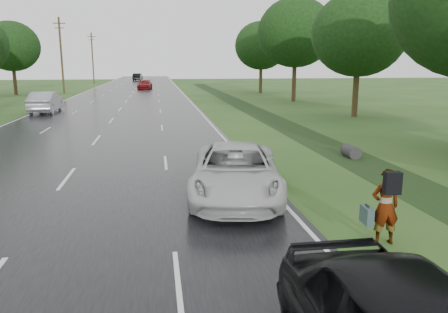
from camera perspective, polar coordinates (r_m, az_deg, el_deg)
name	(u,v)px	position (r m, az deg, el deg)	size (l,w,h in m)	color
road	(129,98)	(52.77, -12.33, 7.46)	(14.00, 180.00, 0.04)	black
edge_stripe_east	(186,97)	(52.79, -4.94, 7.71)	(0.12, 180.00, 0.01)	silver
edge_stripe_west	(69,99)	(53.61, -19.60, 7.13)	(0.12, 180.00, 0.01)	silver
center_line	(129,98)	(52.77, -12.33, 7.48)	(0.12, 180.00, 0.01)	silver
drainage_ditch	(291,128)	(27.79, 8.70, 3.71)	(2.20, 120.00, 0.56)	black
utility_pole_far	(61,54)	(63.76, -20.48, 12.39)	(1.60, 0.26, 10.00)	#382617
utility_pole_distant	(93,57)	(93.36, -16.79, 12.29)	(1.60, 0.26, 10.00)	#382617
tree_east_c	(359,34)	(34.97, 17.24, 15.03)	(7.00, 7.00, 9.29)	#382617
tree_east_d	(296,33)	(47.91, 9.34, 15.67)	(8.00, 8.00, 10.76)	#382617
tree_east_f	(261,46)	(61.26, 4.88, 14.23)	(7.20, 7.20, 9.62)	#382617
tree_west_f	(11,46)	(63.19, -26.01, 12.81)	(7.00, 7.00, 9.29)	#382617
pedestrian	(385,205)	(10.43, 20.23, -6.02)	(0.80, 0.75, 1.74)	#A5998C
white_pickup	(236,172)	(13.12, 1.53, -1.97)	(2.60, 5.63, 1.56)	#BABABA
silver_sedan	(46,102)	(38.93, -22.27, 6.59)	(1.81, 5.19, 1.71)	#95989E
far_car_red	(145,85)	(70.80, -10.29, 9.23)	(1.98, 4.86, 1.41)	maroon
far_car_dark	(138,77)	(106.55, -11.20, 10.16)	(1.79, 5.13, 1.69)	black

